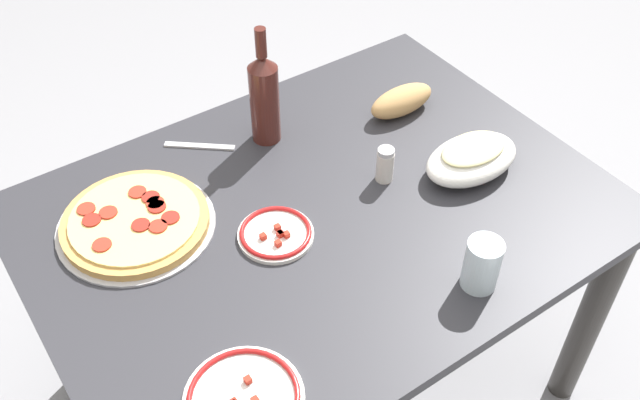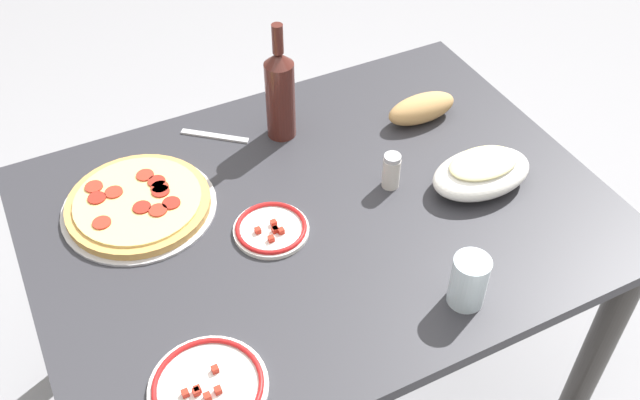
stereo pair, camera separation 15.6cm
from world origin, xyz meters
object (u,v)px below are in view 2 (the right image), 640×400
wine_bottle (280,93)px  bread_loaf (422,108)px  side_plate_near (208,386)px  spice_shaker (391,171)px  dining_table (320,245)px  side_plate_far (271,229)px  pepperoni_pizza (138,204)px  water_glass (469,281)px  baked_pasta_dish (482,171)px

wine_bottle → bread_loaf: 0.36m
side_plate_near → spice_shaker: 0.63m
wine_bottle → side_plate_near: wine_bottle is taller
dining_table → side_plate_far: (-0.12, -0.01, 0.12)m
dining_table → pepperoni_pizza: (-0.35, 0.18, 0.13)m
bread_loaf → pepperoni_pizza: bearing=179.5°
pepperoni_pizza → spice_shaker: spice_shaker is taller
wine_bottle → bread_loaf: size_ratio=1.64×
wine_bottle → water_glass: wine_bottle is taller
pepperoni_pizza → spice_shaker: 0.56m
water_glass → bread_loaf: bearing=66.4°
pepperoni_pizza → wine_bottle: (0.39, 0.10, 0.11)m
baked_pasta_dish → side_plate_far: baked_pasta_dish is taller
baked_pasta_dish → water_glass: size_ratio=2.13×
dining_table → bread_loaf: bread_loaf is taller
side_plate_near → side_plate_far: size_ratio=1.31×
pepperoni_pizza → water_glass: water_glass is taller
bread_loaf → dining_table: bearing=-154.7°
dining_table → baked_pasta_dish: baked_pasta_dish is taller
side_plate_near → bread_loaf: (0.74, 0.48, 0.03)m
pepperoni_pizza → wine_bottle: wine_bottle is taller
pepperoni_pizza → bread_loaf: 0.72m
wine_bottle → spice_shaker: bearing=-63.1°
water_glass → side_plate_far: size_ratio=0.70×
baked_pasta_dish → bread_loaf: baked_pasta_dish is taller
dining_table → side_plate_near: side_plate_near is taller
side_plate_near → spice_shaker: spice_shaker is taller
side_plate_near → wine_bottle: bearing=55.3°
spice_shaker → dining_table: bearing=-179.7°
baked_pasta_dish → water_glass: water_glass is taller
pepperoni_pizza → baked_pasta_dish: baked_pasta_dish is taller
water_glass → spice_shaker: 0.35m
water_glass → side_plate_near: 0.52m
wine_bottle → water_glass: bearing=-80.5°
side_plate_far → bread_loaf: 0.52m
bread_loaf → spice_shaker: spice_shaker is taller
dining_table → water_glass: water_glass is taller
side_plate_far → bread_loaf: size_ratio=0.88×
wine_bottle → bread_loaf: bearing=-17.7°
baked_pasta_dish → dining_table: bearing=166.0°
side_plate_near → side_plate_far: bearing=49.8°
side_plate_near → bread_loaf: bearing=33.1°
pepperoni_pizza → water_glass: (0.49, -0.53, 0.04)m
side_plate_near → spice_shaker: (0.55, 0.31, 0.03)m
side_plate_near → side_plate_far: (0.25, 0.30, 0.00)m
bread_loaf → spice_shaker: size_ratio=2.11×
pepperoni_pizza → side_plate_far: size_ratio=2.09×
side_plate_near → spice_shaker: bearing=29.5°
spice_shaker → pepperoni_pizza: bearing=161.3°
water_glass → dining_table: bearing=112.0°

